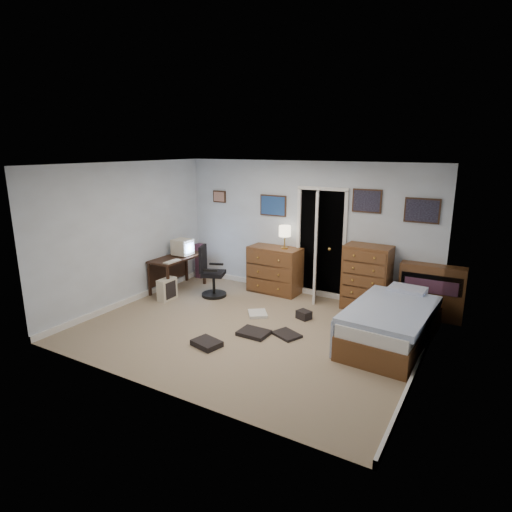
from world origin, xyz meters
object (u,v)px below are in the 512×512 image
at_px(office_chair, 211,277).
at_px(low_dresser, 275,270).
at_px(computer_desk, 174,264).
at_px(bed, 391,323).
at_px(tall_dresser, 367,278).

height_order(office_chair, low_dresser, office_chair).
bearing_deg(low_dresser, computer_desk, -152.62).
height_order(computer_desk, low_dresser, low_dresser).
bearing_deg(computer_desk, bed, -4.01).
xyz_separation_m(computer_desk, low_dresser, (1.79, 0.84, -0.07)).
height_order(computer_desk, bed, computer_desk).
bearing_deg(office_chair, bed, -26.34).
distance_m(office_chair, bed, 3.42).
xyz_separation_m(tall_dresser, bed, (0.69, -1.13, -0.26)).
xyz_separation_m(computer_desk, office_chair, (0.86, 0.02, -0.14)).
relative_size(tall_dresser, bed, 0.56).
xyz_separation_m(office_chair, tall_dresser, (2.71, 0.79, 0.19)).
relative_size(computer_desk, low_dresser, 1.16).
distance_m(computer_desk, tall_dresser, 3.67).
height_order(computer_desk, office_chair, office_chair).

